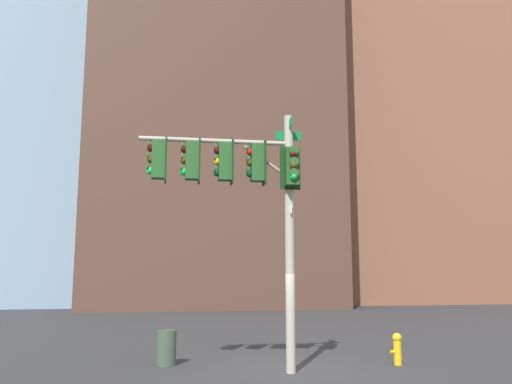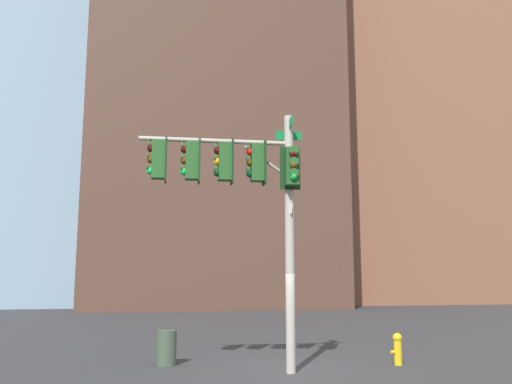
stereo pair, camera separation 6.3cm
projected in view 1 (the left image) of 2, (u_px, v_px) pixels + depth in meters
ground_plane at (293, 371)px, 14.11m from camera, size 200.00×200.00×0.00m
signal_pole_assembly at (245, 184)px, 14.28m from camera, size 4.34×1.12×6.76m
fire_hydrant at (397, 348)px, 15.11m from camera, size 0.34×0.26×0.87m
litter_bin at (166, 348)px, 15.02m from camera, size 0.56×0.56×0.95m
building_brick_nearside at (208, 89)px, 51.01m from camera, size 20.58×17.89×39.94m
building_brick_midblock at (392, 109)px, 59.60m from camera, size 20.37×15.98×41.56m
building_glass_tower at (2, 3)px, 58.42m from camera, size 30.79×26.79×63.50m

